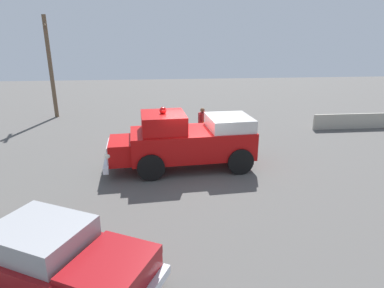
% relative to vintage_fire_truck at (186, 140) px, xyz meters
% --- Properties ---
extents(ground_plane, '(60.00, 60.00, 0.00)m').
position_rel_vintage_fire_truck_xyz_m(ground_plane, '(-0.28, 0.12, -1.20)').
color(ground_plane, '#514F4C').
extents(vintage_fire_truck, '(6.09, 2.68, 2.59)m').
position_rel_vintage_fire_truck_xyz_m(vintage_fire_truck, '(0.00, 0.00, 0.00)').
color(vintage_fire_truck, black).
rests_on(vintage_fire_truck, ground).
extents(classic_hot_rod, '(4.72, 3.65, 1.46)m').
position_rel_vintage_fire_truck_xyz_m(classic_hot_rod, '(3.34, 6.48, -0.45)').
color(classic_hot_rod, black).
rests_on(classic_hot_rod, ground).
extents(lawn_chair_near_truck, '(0.58, 0.57, 1.02)m').
position_rel_vintage_fire_truck_xyz_m(lawn_chair_near_truck, '(-1.38, -3.24, -0.61)').
color(lawn_chair_near_truck, '#B7BABF').
rests_on(lawn_chair_near_truck, ground).
extents(lawn_chair_by_car, '(0.62, 0.62, 1.02)m').
position_rel_vintage_fire_truck_xyz_m(lawn_chair_by_car, '(-1.90, -3.79, -0.61)').
color(lawn_chair_by_car, '#B7BABF').
rests_on(lawn_chair_by_car, ground).
extents(spectator_seated, '(0.45, 0.59, 1.29)m').
position_rel_vintage_fire_truck_xyz_m(spectator_seated, '(-1.35, -3.11, -0.50)').
color(spectator_seated, '#383842').
rests_on(spectator_seated, ground).
extents(spectator_standing, '(0.49, 0.55, 1.68)m').
position_rel_vintage_fire_truck_xyz_m(spectator_standing, '(-1.19, -3.89, -0.23)').
color(spectator_standing, '#2D334C').
rests_on(spectator_standing, ground).
extents(utility_pole, '(0.50, 1.68, 6.51)m').
position_rel_vintage_fire_truck_xyz_m(utility_pole, '(8.00, -9.87, 2.20)').
color(utility_pole, brown).
rests_on(utility_pole, ground).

